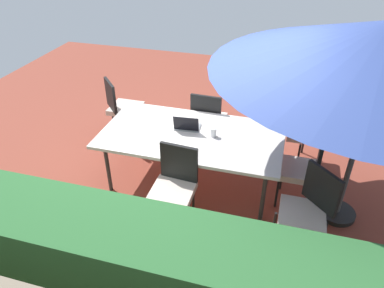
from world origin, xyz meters
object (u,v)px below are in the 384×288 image
Objects in this scene: chair_west at (304,167)px; chair_north at (174,185)px; dining_table at (192,137)px; chair_south at (208,118)px; laptop at (187,126)px; chair_southeast at (122,106)px; chair_northwest at (308,208)px; cup at (213,132)px; chair_southwest at (308,131)px.

chair_north is (1.37, 0.73, 0.00)m from chair_west.
chair_north is at bearing 91.12° from dining_table.
dining_table is 0.82m from chair_south.
dining_table is 0.16m from laptop.
chair_southeast is at bearing -101.97° from chair_west.
chair_northwest reaches higher than cup.
chair_south is 0.86m from cup.
laptop is at bearing -11.69° from chair_southwest.
chair_southeast is at bearing -164.39° from chair_northwest.
chair_north reaches higher than dining_table.
laptop is at bearing 83.36° from chair_south.
chair_west is 1.00× the size of chair_north.
chair_south is at bearing 94.37° from chair_north.
chair_west and chair_northwest have the same top height.
laptop is 2.93× the size of cup.
chair_west is 0.86m from chair_southwest.
cup is (-1.64, 0.82, 0.26)m from chair_southeast.
chair_southeast is (1.37, -0.83, -0.16)m from dining_table.
chair_southwest is at bearing 135.76° from chair_northwest.
chair_west is 0.72m from chair_northwest.
dining_table is 1.65m from chair_southwest.
dining_table is 1.61m from chair_southeast.
dining_table is at bearing -7.25° from chair_southwest.
chair_southwest is (-1.42, -0.82, -0.16)m from dining_table.
chair_northwest is at bearing 152.20° from dining_table.
cup is at bearing -176.70° from dining_table.
dining_table is 2.30× the size of chair_north.
chair_north and chair_southeast have the same top height.
dining_table is 1.40m from chair_west.
laptop is at bearing 101.52° from chair_north.
laptop is (-1.28, 0.73, 0.25)m from chair_southeast.
chair_southwest is 1.00× the size of chair_south.
chair_west reaches higher than dining_table.
chair_south is (1.42, -1.56, 0.00)m from chair_northwest.
chair_north is 8.44× the size of cup.
chair_south is (1.37, -0.84, 0.00)m from chair_west.
chair_south is at bearing -72.41° from cup.
chair_west is 2.90m from chair_southeast.
chair_northwest is at bearing 53.58° from chair_southwest.
cup is (1.12, -0.05, 0.26)m from chair_west.
chair_northwest is 1.00× the size of chair_north.
chair_north is (1.43, 0.01, 0.00)m from chair_northwest.
chair_southeast is at bearing -26.41° from cup.
dining_table is 19.44× the size of cup.
chair_northwest is 3.23m from chair_southeast.
chair_southwest is (-2.79, 0.01, 0.00)m from chair_southeast.
chair_north and chair_southwest have the same top height.
chair_north is 2.12m from chair_southeast.
chair_west is at bearing 150.80° from chair_south.
chair_west and chair_southwest have the same top height.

